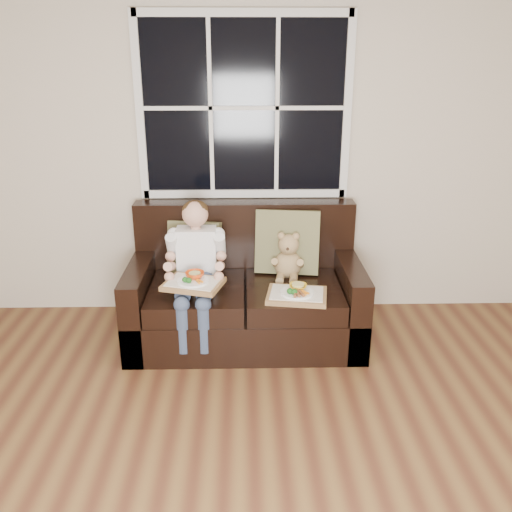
{
  "coord_description": "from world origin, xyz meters",
  "views": [
    {
      "loc": [
        -0.12,
        -1.72,
        2.03
      ],
      "look_at": [
        -0.04,
        1.85,
        0.7
      ],
      "focal_mm": 38.0,
      "sensor_mm": 36.0,
      "label": 1
    }
  ],
  "objects_px": {
    "teddy_bear": "(288,259)",
    "tray_left": "(193,282)",
    "loveseat": "(245,296)",
    "tray_right": "(297,294)",
    "child": "(196,259)"
  },
  "relations": [
    {
      "from": "loveseat",
      "to": "tray_right",
      "type": "height_order",
      "value": "loveseat"
    },
    {
      "from": "teddy_bear",
      "to": "tray_left",
      "type": "bearing_deg",
      "value": -142.96
    },
    {
      "from": "loveseat",
      "to": "teddy_bear",
      "type": "bearing_deg",
      "value": 6.86
    },
    {
      "from": "child",
      "to": "tray_right",
      "type": "relative_size",
      "value": 2.09
    },
    {
      "from": "tray_right",
      "to": "teddy_bear",
      "type": "bearing_deg",
      "value": 103.85
    },
    {
      "from": "tray_left",
      "to": "loveseat",
      "type": "bearing_deg",
      "value": 60.63
    },
    {
      "from": "child",
      "to": "tray_left",
      "type": "bearing_deg",
      "value": -90.25
    },
    {
      "from": "loveseat",
      "to": "tray_right",
      "type": "distance_m",
      "value": 0.52
    },
    {
      "from": "teddy_bear",
      "to": "tray_left",
      "type": "height_order",
      "value": "teddy_bear"
    },
    {
      "from": "loveseat",
      "to": "tray_left",
      "type": "xyz_separation_m",
      "value": [
        -0.35,
        -0.34,
        0.27
      ]
    },
    {
      "from": "child",
      "to": "teddy_bear",
      "type": "height_order",
      "value": "child"
    },
    {
      "from": "loveseat",
      "to": "child",
      "type": "relative_size",
      "value": 1.81
    },
    {
      "from": "loveseat",
      "to": "teddy_bear",
      "type": "distance_m",
      "value": 0.43
    },
    {
      "from": "loveseat",
      "to": "tray_right",
      "type": "xyz_separation_m",
      "value": [
        0.36,
        -0.34,
        0.17
      ]
    },
    {
      "from": "child",
      "to": "tray_right",
      "type": "distance_m",
      "value": 0.76
    }
  ]
}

